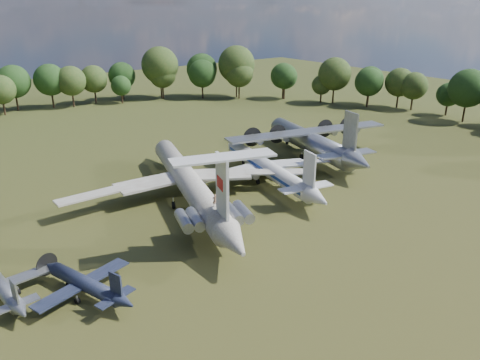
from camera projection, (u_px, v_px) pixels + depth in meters
ground at (193, 210)px, 70.62m from camera, size 300.00×300.00×0.00m
il62_airliner at (189, 186)px, 72.93m from camera, size 52.41×60.36×5.02m
tu104_jet at (267, 170)px, 81.64m from camera, size 35.58×42.91×3.79m
an12_transport at (310, 144)px, 94.30m from camera, size 42.84×45.87×5.12m
small_prop_west at (86, 287)px, 49.62m from camera, size 15.75×18.38×2.28m
small_prop_northwest at (2, 289)px, 49.22m from camera, size 12.79×16.44×2.25m
person_on_il62 at (215, 200)px, 59.39m from camera, size 0.70×0.59×1.64m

